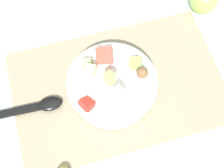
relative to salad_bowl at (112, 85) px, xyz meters
name	(u,v)px	position (x,y,z in m)	size (l,w,h in m)	color
ground_plane	(118,86)	(-0.02, -0.01, -0.04)	(2.40, 2.40, 0.00)	silver
placemat	(118,86)	(-0.02, -0.01, -0.04)	(0.51, 0.33, 0.01)	gray
salad_bowl	(112,85)	(0.00, 0.00, 0.00)	(0.21, 0.21, 0.11)	white
serving_spoon	(28,109)	(0.20, -0.01, -0.03)	(0.24, 0.04, 0.01)	black
whole_apple	(204,1)	(-0.30, -0.17, 0.00)	(0.07, 0.07, 0.08)	#8CB74C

